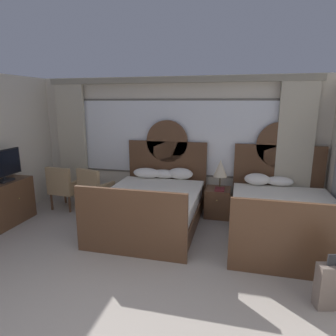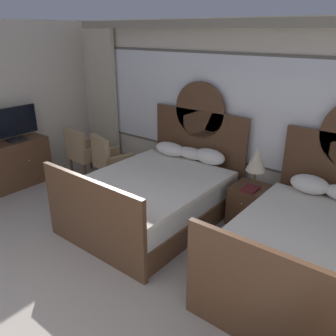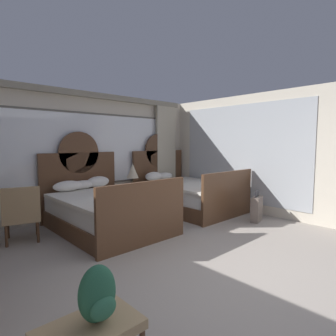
{
  "view_description": "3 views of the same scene",
  "coord_description": "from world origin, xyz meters",
  "px_view_note": "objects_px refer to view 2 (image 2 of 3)",
  "views": [
    {
      "loc": [
        1.3,
        -1.83,
        2.2
      ],
      "look_at": [
        0.18,
        2.74,
        1.12
      ],
      "focal_mm": 30.91,
      "sensor_mm": 36.0,
      "label": 1
    },
    {
      "loc": [
        2.72,
        -0.42,
        2.55
      ],
      "look_at": [
        0.42,
        2.48,
        1.05
      ],
      "focal_mm": 36.76,
      "sensor_mm": 36.0,
      "label": 2
    },
    {
      "loc": [
        -2.72,
        -1.56,
        1.6
      ],
      "look_at": [
        0.83,
        2.26,
        1.13
      ],
      "focal_mm": 29.62,
      "sensor_mm": 36.0,
      "label": 3
    }
  ],
  "objects_px": {
    "tv_flatscreen": "(14,124)",
    "armchair_by_window_left": "(109,159)",
    "bed_near_mirror": "(317,252)",
    "table_lamp_on_nightstand": "(257,160)",
    "nightstand_between_beds": "(249,205)",
    "book_on_nightstand": "(250,189)",
    "bed_near_window": "(157,193)",
    "armchair_by_window_centre": "(83,151)"
  },
  "relations": [
    {
      "from": "bed_near_window",
      "to": "tv_flatscreen",
      "type": "distance_m",
      "value": 2.75
    },
    {
      "from": "armchair_by_window_left",
      "to": "book_on_nightstand",
      "type": "bearing_deg",
      "value": 6.02
    },
    {
      "from": "armchair_by_window_left",
      "to": "armchair_by_window_centre",
      "type": "relative_size",
      "value": 1.0
    },
    {
      "from": "bed_near_window",
      "to": "table_lamp_on_nightstand",
      "type": "relative_size",
      "value": 4.0
    },
    {
      "from": "bed_near_mirror",
      "to": "table_lamp_on_nightstand",
      "type": "distance_m",
      "value": 1.41
    },
    {
      "from": "nightstand_between_beds",
      "to": "book_on_nightstand",
      "type": "relative_size",
      "value": 2.15
    },
    {
      "from": "bed_near_mirror",
      "to": "bed_near_window",
      "type": "bearing_deg",
      "value": 179.72
    },
    {
      "from": "bed_near_mirror",
      "to": "armchair_by_window_centre",
      "type": "height_order",
      "value": "bed_near_mirror"
    },
    {
      "from": "bed_near_mirror",
      "to": "armchair_by_window_centre",
      "type": "distance_m",
      "value": 4.25
    },
    {
      "from": "bed_near_mirror",
      "to": "book_on_nightstand",
      "type": "distance_m",
      "value": 1.24
    },
    {
      "from": "table_lamp_on_nightstand",
      "to": "armchair_by_window_left",
      "type": "distance_m",
      "value": 2.54
    },
    {
      "from": "bed_near_mirror",
      "to": "armchair_by_window_centre",
      "type": "bearing_deg",
      "value": 175.49
    },
    {
      "from": "bed_near_mirror",
      "to": "table_lamp_on_nightstand",
      "type": "height_order",
      "value": "bed_near_mirror"
    },
    {
      "from": "nightstand_between_beds",
      "to": "armchair_by_window_centre",
      "type": "bearing_deg",
      "value": -173.45
    },
    {
      "from": "bed_near_mirror",
      "to": "table_lamp_on_nightstand",
      "type": "relative_size",
      "value": 4.0
    },
    {
      "from": "bed_near_mirror",
      "to": "book_on_nightstand",
      "type": "xyz_separation_m",
      "value": [
        -1.06,
        0.6,
        0.2
      ]
    },
    {
      "from": "nightstand_between_beds",
      "to": "book_on_nightstand",
      "type": "height_order",
      "value": "book_on_nightstand"
    },
    {
      "from": "tv_flatscreen",
      "to": "armchair_by_window_centre",
      "type": "xyz_separation_m",
      "value": [
        0.56,
        0.92,
        -0.59
      ]
    },
    {
      "from": "bed_near_mirror",
      "to": "armchair_by_window_left",
      "type": "bearing_deg",
      "value": 174.57
    },
    {
      "from": "nightstand_between_beds",
      "to": "armchair_by_window_left",
      "type": "distance_m",
      "value": 2.48
    },
    {
      "from": "armchair_by_window_left",
      "to": "tv_flatscreen",
      "type": "bearing_deg",
      "value": -143.77
    },
    {
      "from": "book_on_nightstand",
      "to": "armchair_by_window_left",
      "type": "relative_size",
      "value": 0.28
    },
    {
      "from": "table_lamp_on_nightstand",
      "to": "book_on_nightstand",
      "type": "distance_m",
      "value": 0.4
    },
    {
      "from": "table_lamp_on_nightstand",
      "to": "armchair_by_window_centre",
      "type": "height_order",
      "value": "table_lamp_on_nightstand"
    },
    {
      "from": "bed_near_mirror",
      "to": "tv_flatscreen",
      "type": "xyz_separation_m",
      "value": [
        -4.8,
        -0.58,
        0.71
      ]
    },
    {
      "from": "nightstand_between_beds",
      "to": "table_lamp_on_nightstand",
      "type": "distance_m",
      "value": 0.67
    },
    {
      "from": "book_on_nightstand",
      "to": "tv_flatscreen",
      "type": "height_order",
      "value": "tv_flatscreen"
    },
    {
      "from": "nightstand_between_beds",
      "to": "table_lamp_on_nightstand",
      "type": "xyz_separation_m",
      "value": [
        0.03,
        0.03,
        0.67
      ]
    },
    {
      "from": "bed_near_mirror",
      "to": "nightstand_between_beds",
      "type": "bearing_deg",
      "value": 147.8
    },
    {
      "from": "tv_flatscreen",
      "to": "armchair_by_window_left",
      "type": "relative_size",
      "value": 0.89
    },
    {
      "from": "table_lamp_on_nightstand",
      "to": "armchair_by_window_centre",
      "type": "bearing_deg",
      "value": -173.02
    },
    {
      "from": "bed_near_window",
      "to": "armchair_by_window_centre",
      "type": "relative_size",
      "value": 2.47
    },
    {
      "from": "book_on_nightstand",
      "to": "armchair_by_window_left",
      "type": "xyz_separation_m",
      "value": [
        -2.48,
        -0.26,
        -0.08
      ]
    },
    {
      "from": "bed_near_window",
      "to": "armchair_by_window_centre",
      "type": "xyz_separation_m",
      "value": [
        -2.03,
        0.32,
        0.11
      ]
    },
    {
      "from": "armchair_by_window_centre",
      "to": "armchair_by_window_left",
      "type": "bearing_deg",
      "value": 0.22
    },
    {
      "from": "armchair_by_window_centre",
      "to": "tv_flatscreen",
      "type": "bearing_deg",
      "value": -121.56
    },
    {
      "from": "table_lamp_on_nightstand",
      "to": "tv_flatscreen",
      "type": "bearing_deg",
      "value": -160.69
    },
    {
      "from": "tv_flatscreen",
      "to": "bed_near_window",
      "type": "bearing_deg",
      "value": 12.94
    },
    {
      "from": "tv_flatscreen",
      "to": "bed_near_mirror",
      "type": "bearing_deg",
      "value": 6.94
    },
    {
      "from": "table_lamp_on_nightstand",
      "to": "bed_near_window",
      "type": "bearing_deg",
      "value": -147.96
    },
    {
      "from": "table_lamp_on_nightstand",
      "to": "tv_flatscreen",
      "type": "distance_m",
      "value": 3.95
    },
    {
      "from": "bed_near_window",
      "to": "armchair_by_window_centre",
      "type": "distance_m",
      "value": 2.05
    }
  ]
}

